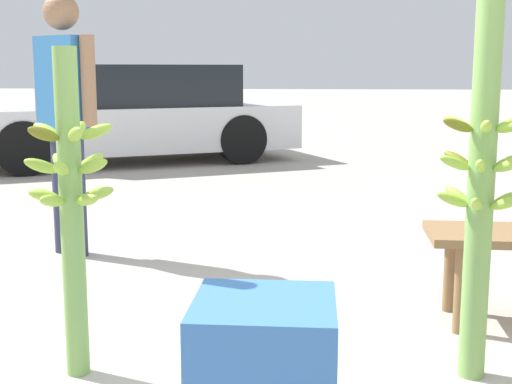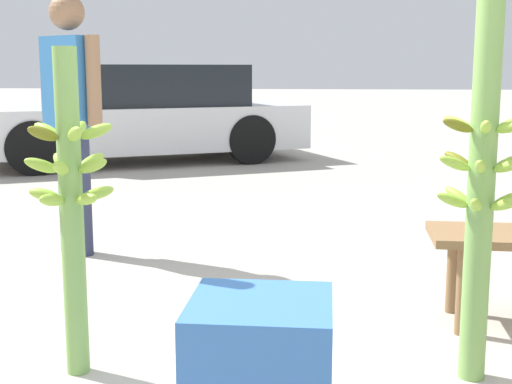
# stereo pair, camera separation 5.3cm
# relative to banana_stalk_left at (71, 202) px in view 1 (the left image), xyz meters

# --- Properties ---
(banana_stalk_left) EXTENTS (0.35, 0.35, 1.30)m
(banana_stalk_left) POSITION_rel_banana_stalk_left_xyz_m (0.00, 0.00, 0.00)
(banana_stalk_left) COLOR #7AA851
(banana_stalk_left) RESTS_ON ground_plane
(banana_stalk_center) EXTENTS (0.36, 0.36, 1.69)m
(banana_stalk_center) POSITION_rel_banana_stalk_left_xyz_m (1.58, 0.11, 0.14)
(banana_stalk_center) COLOR #7AA851
(banana_stalk_center) RESTS_ON ground_plane
(vendor_person) EXTENTS (0.53, 0.39, 1.68)m
(vendor_person) POSITION_rel_banana_stalk_left_xyz_m (-0.66, 1.84, 0.31)
(vendor_person) COLOR #2D334C
(vendor_person) RESTS_ON ground_plane
(parked_car) EXTENTS (4.69, 3.62, 1.26)m
(parked_car) POSITION_rel_banana_stalk_left_xyz_m (-1.53, 6.59, -0.09)
(parked_car) COLOR silver
(parked_car) RESTS_ON ground_plane
(produce_crate) EXTENTS (0.47, 0.47, 0.47)m
(produce_crate) POSITION_rel_banana_stalk_left_xyz_m (0.78, -0.42, -0.47)
(produce_crate) COLOR #386BB2
(produce_crate) RESTS_ON ground_plane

